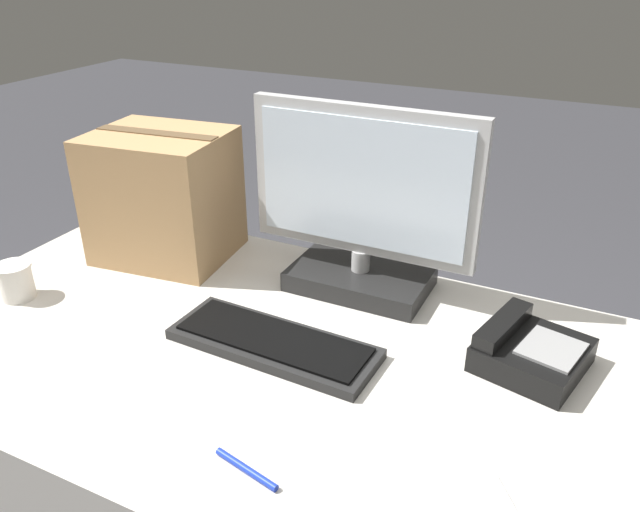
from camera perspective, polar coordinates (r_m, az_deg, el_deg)
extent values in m
cube|color=beige|center=(1.52, -0.98, -20.49)|extent=(1.80, 0.90, 0.73)
cube|color=black|center=(1.51, 3.68, -2.05)|extent=(0.33, 0.20, 0.05)
cylinder|color=#B2B2B2|center=(1.49, 3.74, -0.37)|extent=(0.04, 0.04, 0.05)
cube|color=#B2B2B2|center=(1.41, 3.98, 6.81)|extent=(0.54, 0.03, 0.34)
cube|color=silver|center=(1.39, 3.71, 6.59)|extent=(0.49, 0.01, 0.30)
cube|color=black|center=(1.30, -4.32, -8.06)|extent=(0.44, 0.17, 0.02)
cube|color=black|center=(1.29, -4.34, -7.55)|extent=(0.41, 0.14, 0.01)
cube|color=black|center=(1.31, 18.81, -8.55)|extent=(0.23, 0.23, 0.05)
cube|color=black|center=(1.30, 16.40, -6.08)|extent=(0.09, 0.19, 0.03)
cube|color=gray|center=(1.28, 20.39, -7.94)|extent=(0.13, 0.14, 0.01)
cylinder|color=white|center=(1.62, -26.04, -2.20)|extent=(0.08, 0.08, 0.08)
cylinder|color=white|center=(1.60, -26.35, -0.85)|extent=(0.08, 0.08, 0.01)
cube|color=#B2B2B7|center=(1.04, 17.35, -21.37)|extent=(0.09, 0.12, 0.00)
cube|color=tan|center=(1.67, -14.09, 5.36)|extent=(0.36, 0.31, 0.33)
cube|color=brown|center=(1.62, -14.76, 10.85)|extent=(0.33, 0.08, 0.00)
cylinder|color=#1933B2|center=(1.05, -6.76, -18.78)|extent=(0.13, 0.04, 0.01)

